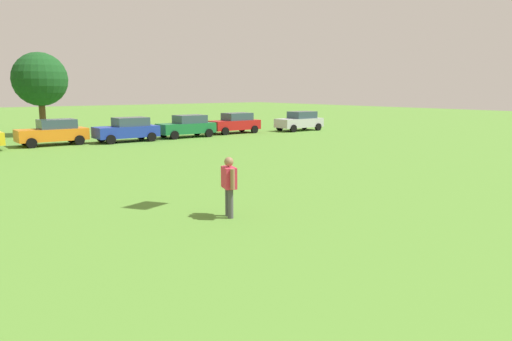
# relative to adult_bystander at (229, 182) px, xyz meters

# --- Properties ---
(adult_bystander) EXTENTS (0.48, 0.80, 1.74)m
(adult_bystander) POSITION_rel_adult_bystander_xyz_m (0.00, 0.00, 0.00)
(adult_bystander) COLOR #4C4C51
(adult_bystander) RESTS_ON ground
(parked_car_orange_3) EXTENTS (4.30, 2.02, 1.68)m
(parked_car_orange_3) POSITION_rel_adult_bystander_xyz_m (0.80, 21.73, -0.18)
(parked_car_orange_3) COLOR orange
(parked_car_orange_3) RESTS_ON ground
(parked_car_blue_4) EXTENTS (4.30, 2.02, 1.68)m
(parked_car_blue_4) POSITION_rel_adult_bystander_xyz_m (5.48, 20.83, -0.18)
(parked_car_blue_4) COLOR #1E38AD
(parked_car_blue_4) RESTS_ON ground
(parked_car_green_5) EXTENTS (4.30, 2.02, 1.68)m
(parked_car_green_5) POSITION_rel_adult_bystander_xyz_m (10.30, 21.05, -0.18)
(parked_car_green_5) COLOR #196B38
(parked_car_green_5) RESTS_ON ground
(parked_car_red_6) EXTENTS (4.30, 2.02, 1.68)m
(parked_car_red_6) POSITION_rel_adult_bystander_xyz_m (15.09, 21.62, -0.18)
(parked_car_red_6) COLOR red
(parked_car_red_6) RESTS_ON ground
(parked_car_silver_7) EXTENTS (4.30, 2.02, 1.68)m
(parked_car_silver_7) POSITION_rel_adult_bystander_xyz_m (21.15, 20.29, -0.18)
(parked_car_silver_7) COLOR silver
(parked_car_silver_7) RESTS_ON ground
(tree_far_right) EXTENTS (4.14, 4.14, 6.46)m
(tree_far_right) POSITION_rel_adult_bystander_xyz_m (1.94, 29.16, 3.33)
(tree_far_right) COLOR brown
(tree_far_right) RESTS_ON ground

